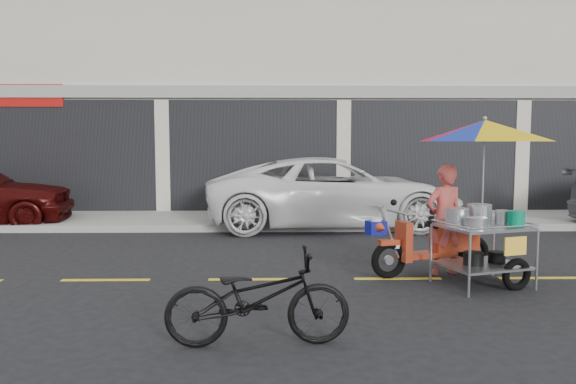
{
  "coord_description": "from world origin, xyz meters",
  "views": [
    {
      "loc": [
        -1.66,
        -7.55,
        1.89
      ],
      "look_at": [
        -1.5,
        0.6,
        1.15
      ],
      "focal_mm": 35.0,
      "sensor_mm": 36.0,
      "label": 1
    }
  ],
  "objects": [
    {
      "name": "ground",
      "position": [
        0.0,
        0.0,
        0.0
      ],
      "size": [
        90.0,
        90.0,
        0.0
      ],
      "primitive_type": "plane",
      "color": "black"
    },
    {
      "name": "sidewalk",
      "position": [
        0.0,
        5.5,
        0.07
      ],
      "size": [
        45.0,
        3.0,
        0.15
      ],
      "primitive_type": "cube",
      "color": "gray",
      "rests_on": "ground"
    },
    {
      "name": "shophouse_block",
      "position": [
        2.82,
        10.59,
        4.24
      ],
      "size": [
        36.0,
        8.11,
        10.4
      ],
      "color": "beige",
      "rests_on": "ground"
    },
    {
      "name": "centerline",
      "position": [
        0.0,
        0.0,
        0.0
      ],
      "size": [
        42.0,
        0.1,
        0.01
      ],
      "primitive_type": "cube",
      "color": "gold",
      "rests_on": "ground"
    },
    {
      "name": "white_pickup",
      "position": [
        -0.43,
        4.69,
        0.77
      ],
      "size": [
        5.66,
        2.85,
        1.54
      ],
      "primitive_type": "imported",
      "rotation": [
        0.0,
        0.0,
        1.63
      ],
      "color": "white",
      "rests_on": "ground"
    },
    {
      "name": "near_bicycle",
      "position": [
        -1.84,
        -2.48,
        0.45
      ],
      "size": [
        1.74,
        0.71,
        0.9
      ],
      "primitive_type": "imported",
      "rotation": [
        0.0,
        0.0,
        1.64
      ],
      "color": "black",
      "rests_on": "ground"
    },
    {
      "name": "food_vendor_rig",
      "position": [
        0.9,
        -0.1,
        1.4
      ],
      "size": [
        2.56,
        2.13,
        2.22
      ],
      "rotation": [
        0.0,
        0.0,
        0.31
      ],
      "color": "black",
      "rests_on": "ground"
    }
  ]
}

